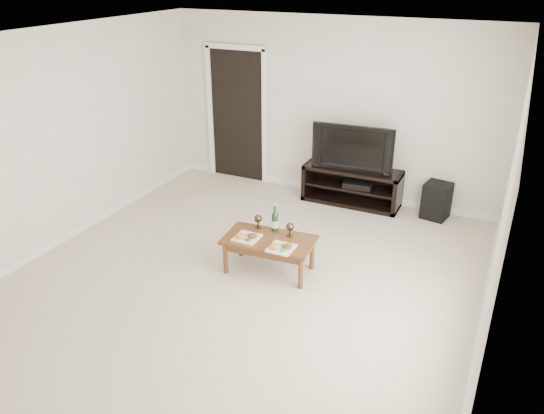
{
  "coord_description": "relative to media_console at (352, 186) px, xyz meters",
  "views": [
    {
      "loc": [
        2.45,
        -4.46,
        3.24
      ],
      "look_at": [
        0.11,
        0.5,
        0.7
      ],
      "focal_mm": 35.0,
      "sensor_mm": 36.0,
      "label": 1
    }
  ],
  "objects": [
    {
      "name": "television",
      "position": [
        0.0,
        0.0,
        0.61
      ],
      "size": [
        1.16,
        0.23,
        0.67
      ],
      "primitive_type": "imported",
      "rotation": [
        0.0,
        0.0,
        0.07
      ],
      "color": "black",
      "rests_on": "media_console"
    },
    {
      "name": "goblet_left",
      "position": [
        -0.5,
        -2.04,
        0.23
      ],
      "size": [
        0.09,
        0.09,
        0.17
      ],
      "primitive_type": null,
      "color": "#3E3321",
      "rests_on": "coffee_table"
    },
    {
      "name": "back_wall",
      "position": [
        -0.46,
        0.27,
        1.02
      ],
      "size": [
        5.0,
        0.04,
        2.6
      ],
      "primitive_type": "cube",
      "color": "silver",
      "rests_on": "ground"
    },
    {
      "name": "coffee_table",
      "position": [
        -0.28,
        -2.22,
        -0.07
      ],
      "size": [
        1.06,
        0.64,
        0.42
      ],
      "primitive_type": "cube",
      "rotation": [
        0.0,
        0.0,
        0.08
      ],
      "color": "brown",
      "rests_on": "ground"
    },
    {
      "name": "ceiling",
      "position": [
        -0.46,
        -2.5,
        2.35
      ],
      "size": [
        5.0,
        5.5,
        0.04
      ],
      "primitive_type": "cube",
      "color": "white",
      "rests_on": "back_wall"
    },
    {
      "name": "wine_bottle",
      "position": [
        -0.3,
        -2.02,
        0.32
      ],
      "size": [
        0.07,
        0.07,
        0.35
      ],
      "primitive_type": "cylinder",
      "color": "#0E341C",
      "rests_on": "coffee_table"
    },
    {
      "name": "goblet_right",
      "position": [
        -0.09,
        -2.07,
        0.23
      ],
      "size": [
        0.09,
        0.09,
        0.17
      ],
      "primitive_type": null,
      "color": "#3E3321",
      "rests_on": "coffee_table"
    },
    {
      "name": "plate_right",
      "position": [
        -0.05,
        -2.38,
        0.18
      ],
      "size": [
        0.27,
        0.27,
        0.07
      ],
      "primitive_type": "cube",
      "color": "white",
      "rests_on": "coffee_table"
    },
    {
      "name": "av_receiver",
      "position": [
        0.1,
        -0.01,
        0.05
      ],
      "size": [
        0.43,
        0.34,
        0.08
      ],
      "primitive_type": "cube",
      "rotation": [
        0.0,
        0.0,
        0.1
      ],
      "color": "black",
      "rests_on": "media_console"
    },
    {
      "name": "media_console",
      "position": [
        0.0,
        0.0,
        0.0
      ],
      "size": [
        1.41,
        0.45,
        0.55
      ],
      "primitive_type": "cube",
      "color": "black",
      "rests_on": "ground"
    },
    {
      "name": "doorway",
      "position": [
        -2.01,
        0.24,
        0.75
      ],
      "size": [
        0.9,
        0.02,
        2.05
      ],
      "primitive_type": "cube",
      "color": "black",
      "rests_on": "ground"
    },
    {
      "name": "floor",
      "position": [
        -0.46,
        -2.5,
        -0.28
      ],
      "size": [
        5.5,
        5.5,
        0.0
      ],
      "primitive_type": "plane",
      "color": "beige",
      "rests_on": "ground"
    },
    {
      "name": "plate_left",
      "position": [
        -0.5,
        -2.32,
        0.18
      ],
      "size": [
        0.27,
        0.27,
        0.07
      ],
      "primitive_type": "cube",
      "color": "white",
      "rests_on": "coffee_table"
    },
    {
      "name": "subwoofer",
      "position": [
        1.21,
        0.04,
        -0.02
      ],
      "size": [
        0.39,
        0.39,
        0.5
      ],
      "primitive_type": "cube",
      "rotation": [
        0.0,
        0.0,
        -0.18
      ],
      "color": "black",
      "rests_on": "ground"
    }
  ]
}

